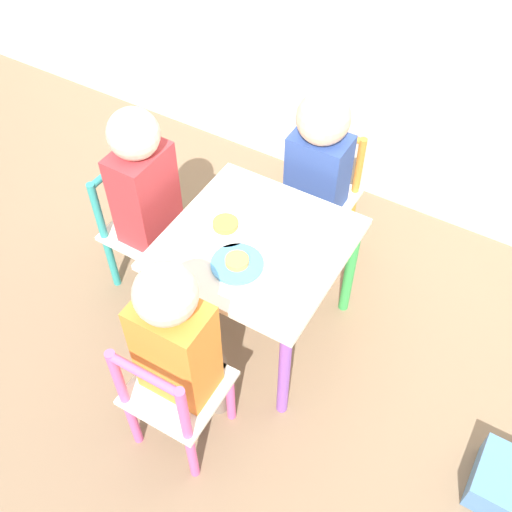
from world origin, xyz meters
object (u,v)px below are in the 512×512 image
Objects in this scene: child_front at (179,342)px; plate_left at (226,226)px; chair_pink at (174,396)px; plate_front at (237,263)px; chair_orange at (319,198)px; chair_teal at (143,229)px; child_back at (316,166)px; child_left at (148,192)px; kids_table at (256,257)px.

child_front is 4.30× the size of plate_left.
plate_front is (-0.01, 0.36, 0.21)m from chair_pink.
chair_teal is at bearing -135.45° from chair_orange.
chair_pink is at bearing -89.74° from child_back.
plate_left is (-0.11, 0.41, 0.01)m from child_front.
chair_teal is 0.67× the size of child_front.
chair_orange reaches higher than plate_left.
chair_teal is 0.65m from child_back.
chair_teal is 3.23× the size of plate_front.
child_left reaches higher than chair_pink.
chair_orange is 0.70× the size of child_back.
kids_table is 0.74× the size of child_back.
child_back is 0.52m from plate_front.
child_back is 4.11× the size of plate_left.
child_back reaches higher than chair_pink.
child_front is at bearing -130.54° from chair_teal.
child_left is 1.06× the size of child_back.
child_left is at bearing -131.56° from chair_orange.
plate_left is (0.30, -0.01, 0.00)m from child_left.
plate_left is (-0.11, 0.47, 0.21)m from chair_pink.
kids_table is 1.06× the size of chair_pink.
chair_teal reaches higher than plate_front.
chair_pink is 2.87× the size of plate_left.
plate_front is at bearing -89.80° from chair_pink.
chair_orange is at bearing -44.55° from chair_teal.
plate_front is (-0.00, 0.30, 0.01)m from child_front.
chair_teal is 0.68m from chair_pink.
plate_left is at bearing -90.21° from chair_teal.
child_back is at bearing 90.19° from kids_table.
chair_teal is at bearing -139.35° from child_back.
plate_left is (-0.11, 0.00, 0.08)m from kids_table.
child_front is at bearing -90.00° from chair_pink.
child_left is 4.36× the size of plate_left.
child_front is (0.01, -0.89, 0.20)m from chair_orange.
child_left reaches higher than plate_front.
chair_pink is 1.00× the size of chair_orange.
child_back is at bearing 75.39° from plate_left.
chair_teal reaches higher than plate_left.
chair_orange is 0.53m from plate_left.
child_front is at bearing -89.76° from child_back.
child_front is at bearing -74.57° from plate_left.
chair_pink reaches higher than plate_front.
plate_left and plate_front have the same top height.
child_back is (-0.01, 0.89, 0.20)m from chair_pink.
plate_front is (0.41, -0.11, 0.00)m from child_left.
child_front is at bearing -134.28° from child_left.
chair_teal is at bearing 166.34° from plate_front.
chair_orange is 0.66× the size of child_left.
child_front reaches higher than child_back.
kids_table is 1.06× the size of chair_teal.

